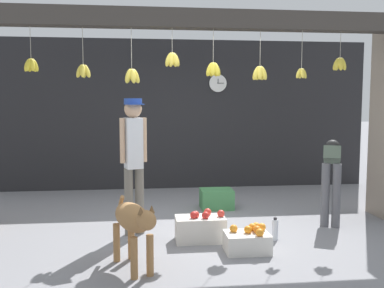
% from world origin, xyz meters
% --- Properties ---
extents(ground_plane, '(60.00, 60.00, 0.00)m').
position_xyz_m(ground_plane, '(0.00, 0.00, 0.00)').
color(ground_plane, gray).
extents(shop_back_wall, '(7.37, 0.12, 2.83)m').
position_xyz_m(shop_back_wall, '(0.00, 2.75, 1.42)').
color(shop_back_wall, '#232326').
rests_on(shop_back_wall, ground_plane).
extents(storefront_awning, '(5.47, 0.29, 0.96)m').
position_xyz_m(storefront_awning, '(0.00, 0.12, 2.64)').
color(storefront_awning, '#3D3833').
extents(dog, '(0.51, 0.93, 0.71)m').
position_xyz_m(dog, '(-0.77, -1.32, 0.49)').
color(dog, '#9E7042').
rests_on(dog, ground_plane).
extents(shopkeeper, '(0.33, 0.30, 1.70)m').
position_xyz_m(shopkeeper, '(-0.79, -0.16, 1.01)').
color(shopkeeper, '#6B665B').
rests_on(shopkeeper, ground_plane).
extents(worker_stooping, '(0.51, 0.81, 1.11)m').
position_xyz_m(worker_stooping, '(1.89, 0.09, 0.74)').
color(worker_stooping, '#56565B').
rests_on(worker_stooping, ground_plane).
extents(fruit_crate_oranges, '(0.48, 0.35, 0.30)m').
position_xyz_m(fruit_crate_oranges, '(0.47, -0.95, 0.12)').
color(fruit_crate_oranges, silver).
rests_on(fruit_crate_oranges, ground_plane).
extents(fruit_crate_apples, '(0.59, 0.33, 0.38)m').
position_xyz_m(fruit_crate_apples, '(-0.00, -0.52, 0.16)').
color(fruit_crate_apples, silver).
rests_on(fruit_crate_apples, ground_plane).
extents(produce_box_green, '(0.50, 0.40, 0.30)m').
position_xyz_m(produce_box_green, '(0.46, 1.02, 0.15)').
color(produce_box_green, '#42844C').
rests_on(produce_box_green, ground_plane).
extents(water_bottle, '(0.07, 0.07, 0.28)m').
position_xyz_m(water_bottle, '(0.89, -0.58, 0.13)').
color(water_bottle, silver).
rests_on(water_bottle, ground_plane).
extents(wall_clock, '(0.35, 0.03, 0.35)m').
position_xyz_m(wall_clock, '(0.76, 2.68, 2.02)').
color(wall_clock, black).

